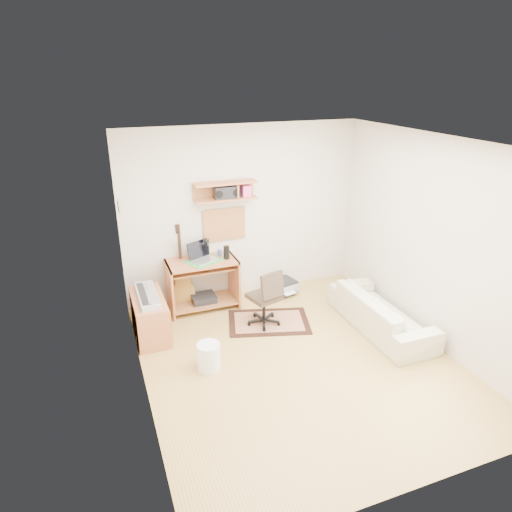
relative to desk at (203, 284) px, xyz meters
name	(u,v)px	position (x,y,z in m)	size (l,w,h in m)	color
floor	(298,361)	(0.73, -1.73, -0.38)	(3.60, 4.00, 0.01)	tan
ceiling	(307,143)	(0.73, -1.73, 2.23)	(3.60, 4.00, 0.01)	white
back_wall	(243,213)	(0.73, 0.28, 0.93)	(3.60, 0.01, 2.60)	beige
left_wall	(136,289)	(-1.07, -1.73, 0.93)	(0.01, 4.00, 2.60)	beige
right_wall	(433,243)	(2.54, -1.73, 0.93)	(0.01, 4.00, 2.60)	beige
wall_shelf	(225,191)	(0.43, 0.15, 1.32)	(0.90, 0.25, 0.26)	#BE6D43
cork_board	(224,224)	(0.43, 0.25, 0.79)	(0.64, 0.03, 0.49)	#A87F54
wall_photo	(119,207)	(-1.06, -0.23, 1.34)	(0.02, 0.20, 0.15)	#4C8CBF
desk	(203,284)	(0.00, 0.00, 0.00)	(1.00, 0.55, 0.75)	#BE6D43
laptop	(204,252)	(0.03, -0.02, 0.51)	(0.36, 0.36, 0.28)	silver
speaker	(226,253)	(0.36, -0.05, 0.47)	(0.09, 0.09, 0.19)	black
desk_lamp	(209,247)	(0.15, 0.14, 0.52)	(0.09, 0.09, 0.28)	black
pencil_cup	(220,253)	(0.30, 0.10, 0.42)	(0.06, 0.06, 0.09)	#335399
boombox	(226,192)	(0.44, 0.15, 1.30)	(0.35, 0.16, 0.18)	black
rug	(269,322)	(0.74, -0.75, -0.37)	(1.11, 0.74, 0.01)	tan
task_chair	(264,297)	(0.66, -0.76, 0.05)	(0.43, 0.43, 0.84)	#35291F
cabinet	(150,316)	(-0.85, -0.49, -0.10)	(0.40, 0.90, 0.55)	#BE6D43
music_keyboard	(147,295)	(-0.85, -0.49, 0.21)	(0.24, 0.76, 0.07)	#B2B5BA
guitar	(182,267)	(-0.26, 0.13, 0.26)	(0.34, 0.21, 1.26)	#B68338
waste_basket	(209,356)	(-0.32, -1.48, -0.21)	(0.28, 0.28, 0.33)	white
printer	(281,286)	(1.29, 0.07, -0.29)	(0.46, 0.35, 0.17)	#A5A8AA
sofa	(382,306)	(2.11, -1.43, -0.04)	(1.70, 0.50, 0.67)	beige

